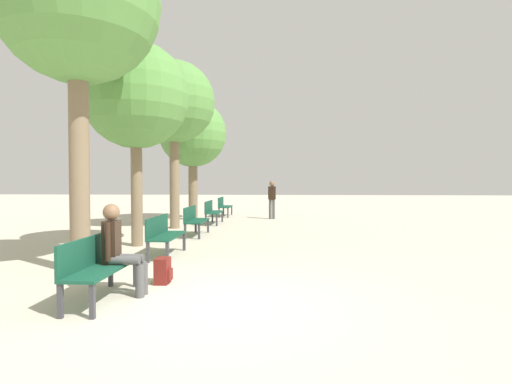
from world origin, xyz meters
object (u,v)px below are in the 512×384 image
at_px(person_seated, 120,247).
at_px(pedestrian_near, 272,197).
at_px(bench_row_0, 96,264).
at_px(bench_row_3, 212,210).
at_px(bench_row_4, 224,205).
at_px(tree_row_2, 174,103).
at_px(tree_row_3, 193,134).
at_px(tree_row_0, 77,4).
at_px(bench_row_2, 194,219).
at_px(bench_row_1, 163,233).
at_px(backpack, 163,271).
at_px(tree_row_1, 136,97).

distance_m(person_seated, pedestrian_near, 11.79).
bearing_deg(bench_row_0, bench_row_3, 90.00).
xyz_separation_m(bench_row_0, bench_row_4, (0.00, 13.06, 0.00)).
relative_size(tree_row_2, tree_row_3, 1.15).
bearing_deg(tree_row_0, pedestrian_near, 71.84).
bearing_deg(bench_row_2, bench_row_3, 90.00).
bearing_deg(bench_row_0, pedestrian_near, 79.14).
relative_size(bench_row_1, backpack, 3.71).
relative_size(bench_row_0, tree_row_3, 0.31).
bearing_deg(bench_row_3, bench_row_2, -90.00).
relative_size(bench_row_2, tree_row_2, 0.27).
height_order(tree_row_0, person_seated, tree_row_0).
height_order(bench_row_1, tree_row_1, tree_row_1).
bearing_deg(tree_row_1, bench_row_3, 78.36).
relative_size(bench_row_2, person_seated, 1.16).
relative_size(bench_row_0, bench_row_3, 1.00).
bearing_deg(tree_row_0, tree_row_1, 90.00).
bearing_deg(person_seated, tree_row_0, 132.88).
bearing_deg(person_seated, bench_row_1, 94.53).
xyz_separation_m(bench_row_4, tree_row_1, (-1.07, -8.46, 3.29)).
height_order(bench_row_1, backpack, bench_row_1).
bearing_deg(bench_row_2, person_seated, -87.82).
height_order(bench_row_2, bench_row_4, same).
relative_size(tree_row_3, pedestrian_near, 3.09).
height_order(bench_row_0, tree_row_2, tree_row_2).
distance_m(tree_row_1, pedestrian_near, 8.50).
height_order(bench_row_1, tree_row_2, tree_row_2).
height_order(bench_row_1, person_seated, person_seated).
height_order(bench_row_0, bench_row_3, same).
xyz_separation_m(tree_row_1, tree_row_3, (0.00, 6.75, -0.18)).
bearing_deg(tree_row_2, tree_row_3, 90.00).
relative_size(tree_row_0, pedestrian_near, 3.88).
distance_m(bench_row_1, tree_row_3, 8.72).
height_order(bench_row_4, backpack, bench_row_4).
bearing_deg(bench_row_4, tree_row_3, -122.02).
bearing_deg(tree_row_1, bench_row_2, 61.03).
xyz_separation_m(bench_row_2, pedestrian_near, (2.28, 5.33, 0.42)).
relative_size(tree_row_0, tree_row_2, 1.10).
bearing_deg(tree_row_2, bench_row_2, -59.20).
bearing_deg(tree_row_3, bench_row_0, -84.61).
distance_m(tree_row_0, pedestrian_near, 11.43).
bearing_deg(tree_row_2, backpack, -76.72).
relative_size(bench_row_2, bench_row_4, 1.00).
bearing_deg(bench_row_0, tree_row_0, 122.77).
height_order(bench_row_3, pedestrian_near, pedestrian_near).
relative_size(bench_row_2, backpack, 3.71).
bearing_deg(tree_row_3, pedestrian_near, 8.79).
bearing_deg(pedestrian_near, person_seated, -99.95).
distance_m(backpack, pedestrian_near, 11.05).
height_order(person_seated, backpack, person_seated).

